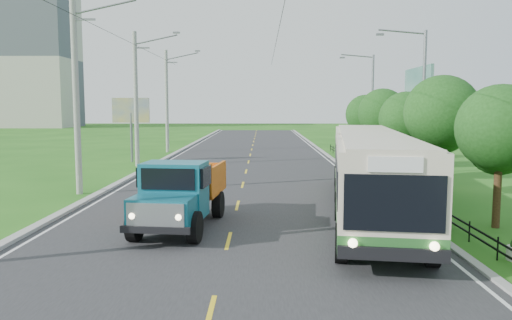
{
  "coord_description": "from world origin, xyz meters",
  "views": [
    {
      "loc": [
        1.13,
        -16.27,
        4.46
      ],
      "look_at": [
        0.82,
        7.8,
        1.9
      ],
      "focal_mm": 35.0,
      "sensor_mm": 36.0,
      "label": 1
    }
  ],
  "objects_px": {
    "bus": "(370,166)",
    "planter_far": "(359,161)",
    "streetlight_mid": "(421,100)",
    "pole_mid": "(136,98)",
    "tree_third": "(442,117)",
    "tree_back": "(366,117)",
    "billboard_right": "(418,95)",
    "dump_truck": "(181,189)",
    "planter_near": "(428,200)",
    "tree_fourth": "(406,122)",
    "tree_second": "(500,133)",
    "tree_fifth": "(383,115)",
    "streetlight_far": "(370,102)",
    "pole_near": "(77,94)",
    "pole_far": "(167,101)",
    "billboard_left": "(131,114)",
    "planter_mid": "(385,176)"
  },
  "relations": [
    {
      "from": "tree_fourth",
      "to": "tree_fifth",
      "type": "height_order",
      "value": "tree_fifth"
    },
    {
      "from": "dump_truck",
      "to": "planter_near",
      "type": "bearing_deg",
      "value": 27.72
    },
    {
      "from": "planter_mid",
      "to": "dump_truck",
      "type": "xyz_separation_m",
      "value": [
        -10.48,
        -12.11,
        1.15
      ]
    },
    {
      "from": "pole_mid",
      "to": "tree_fifth",
      "type": "xyz_separation_m",
      "value": [
        18.12,
        -0.86,
        -1.24
      ]
    },
    {
      "from": "streetlight_mid",
      "to": "billboard_left",
      "type": "distance_m",
      "value": 22.51
    },
    {
      "from": "tree_back",
      "to": "bus",
      "type": "height_order",
      "value": "tree_back"
    },
    {
      "from": "tree_fourth",
      "to": "dump_truck",
      "type": "xyz_separation_m",
      "value": [
        -11.73,
        -12.25,
        -2.15
      ]
    },
    {
      "from": "pole_near",
      "to": "billboard_left",
      "type": "xyz_separation_m",
      "value": [
        -1.24,
        15.0,
        -1.23
      ]
    },
    {
      "from": "tree_fourth",
      "to": "dump_truck",
      "type": "relative_size",
      "value": 0.87
    },
    {
      "from": "planter_mid",
      "to": "billboard_right",
      "type": "height_order",
      "value": "billboard_right"
    },
    {
      "from": "tree_fourth",
      "to": "planter_near",
      "type": "xyz_separation_m",
      "value": [
        -1.26,
        -8.14,
        -3.3
      ]
    },
    {
      "from": "planter_far",
      "to": "streetlight_far",
      "type": "bearing_deg",
      "value": 71.2
    },
    {
      "from": "tree_third",
      "to": "bus",
      "type": "xyz_separation_m",
      "value": [
        -4.23,
        -3.62,
        -1.99
      ]
    },
    {
      "from": "bus",
      "to": "tree_fourth",
      "type": "bearing_deg",
      "value": 74.38
    },
    {
      "from": "tree_second",
      "to": "tree_third",
      "type": "bearing_deg",
      "value": 90.0
    },
    {
      "from": "streetlight_far",
      "to": "planter_far",
      "type": "height_order",
      "value": "streetlight_far"
    },
    {
      "from": "bus",
      "to": "streetlight_far",
      "type": "bearing_deg",
      "value": 86.04
    },
    {
      "from": "tree_third",
      "to": "bus",
      "type": "distance_m",
      "value": 5.91
    },
    {
      "from": "billboard_left",
      "to": "dump_truck",
      "type": "xyz_separation_m",
      "value": [
        7.62,
        -22.11,
        -2.43
      ]
    },
    {
      "from": "planter_far",
      "to": "tree_third",
      "type": "bearing_deg",
      "value": -84.82
    },
    {
      "from": "tree_fifth",
      "to": "streetlight_far",
      "type": "distance_m",
      "value": 7.97
    },
    {
      "from": "pole_mid",
      "to": "streetlight_mid",
      "type": "distance_m",
      "value": 20.16
    },
    {
      "from": "dump_truck",
      "to": "pole_near",
      "type": "bearing_deg",
      "value": 138.21
    },
    {
      "from": "streetlight_mid",
      "to": "dump_truck",
      "type": "relative_size",
      "value": 1.45
    },
    {
      "from": "billboard_right",
      "to": "dump_truck",
      "type": "height_order",
      "value": "billboard_right"
    },
    {
      "from": "tree_second",
      "to": "billboard_left",
      "type": "xyz_separation_m",
      "value": [
        -19.36,
        21.86,
        0.35
      ]
    },
    {
      "from": "tree_fourth",
      "to": "tree_back",
      "type": "distance_m",
      "value": 12.0
    },
    {
      "from": "pole_mid",
      "to": "planter_far",
      "type": "xyz_separation_m",
      "value": [
        16.86,
        1.0,
        -4.81
      ]
    },
    {
      "from": "tree_back",
      "to": "planter_mid",
      "type": "height_order",
      "value": "tree_back"
    },
    {
      "from": "streetlight_far",
      "to": "planter_near",
      "type": "xyz_separation_m",
      "value": [
        -2.04,
        -22.0,
        -4.62
      ]
    },
    {
      "from": "bus",
      "to": "planter_far",
      "type": "bearing_deg",
      "value": 88.45
    },
    {
      "from": "tree_second",
      "to": "tree_fourth",
      "type": "xyz_separation_m",
      "value": [
        0.0,
        12.0,
        0.07
      ]
    },
    {
      "from": "tree_back",
      "to": "billboard_right",
      "type": "relative_size",
      "value": 0.75
    },
    {
      "from": "pole_mid",
      "to": "billboard_left",
      "type": "height_order",
      "value": "pole_mid"
    },
    {
      "from": "tree_third",
      "to": "pole_mid",
      "type": "bearing_deg",
      "value": 144.64
    },
    {
      "from": "pole_far",
      "to": "tree_third",
      "type": "height_order",
      "value": "pole_far"
    },
    {
      "from": "tree_third",
      "to": "planter_near",
      "type": "xyz_separation_m",
      "value": [
        -1.26,
        -2.14,
        -3.7
      ]
    },
    {
      "from": "tree_back",
      "to": "billboard_left",
      "type": "bearing_deg",
      "value": -173.69
    },
    {
      "from": "tree_second",
      "to": "billboard_left",
      "type": "distance_m",
      "value": 29.2
    },
    {
      "from": "pole_mid",
      "to": "pole_far",
      "type": "bearing_deg",
      "value": 90.0
    },
    {
      "from": "streetlight_far",
      "to": "pole_far",
      "type": "bearing_deg",
      "value": 165.19
    },
    {
      "from": "tree_back",
      "to": "streetlight_far",
      "type": "relative_size",
      "value": 0.61
    },
    {
      "from": "tree_third",
      "to": "tree_fourth",
      "type": "relative_size",
      "value": 1.11
    },
    {
      "from": "tree_back",
      "to": "billboard_right",
      "type": "distance_m",
      "value": 6.82
    },
    {
      "from": "streetlight_mid",
      "to": "pole_mid",
      "type": "bearing_deg",
      "value": 159.68
    },
    {
      "from": "planter_mid",
      "to": "tree_second",
      "type": "bearing_deg",
      "value": -83.95
    },
    {
      "from": "planter_near",
      "to": "planter_mid",
      "type": "xyz_separation_m",
      "value": [
        0.0,
        8.0,
        0.0
      ]
    },
    {
      "from": "tree_third",
      "to": "planter_far",
      "type": "bearing_deg",
      "value": 95.18
    },
    {
      "from": "pole_near",
      "to": "dump_truck",
      "type": "height_order",
      "value": "pole_near"
    },
    {
      "from": "tree_second",
      "to": "tree_back",
      "type": "distance_m",
      "value": 24.0
    }
  ]
}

